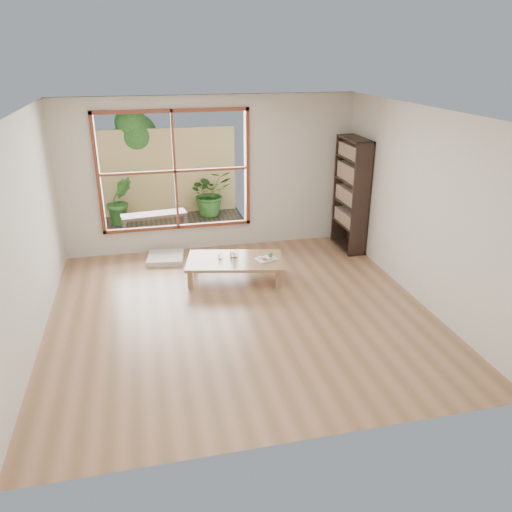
{
  "coord_description": "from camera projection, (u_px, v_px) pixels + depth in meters",
  "views": [
    {
      "loc": [
        -1.12,
        -5.83,
        3.27
      ],
      "look_at": [
        0.35,
        0.54,
        0.55
      ],
      "focal_mm": 35.0,
      "sensor_mm": 36.0,
      "label": 1
    }
  ],
  "objects": [
    {
      "name": "glass_tall",
      "position": [
        235.0,
        256.0,
        7.53
      ],
      "size": [
        0.07,
        0.07,
        0.14
      ],
      "primitive_type": "cylinder",
      "color": "silver",
      "rests_on": "low_table"
    },
    {
      "name": "glass_short",
      "position": [
        232.0,
        255.0,
        7.62
      ],
      "size": [
        0.07,
        0.07,
        0.1
      ],
      "primitive_type": "cylinder",
      "color": "silver",
      "rests_on": "low_table"
    },
    {
      "name": "shrub_right",
      "position": [
        210.0,
        193.0,
        10.38
      ],
      "size": [
        1.02,
        0.94,
        0.95
      ],
      "primitive_type": "imported",
      "rotation": [
        0.0,
        0.0,
        0.26
      ],
      "color": "#346A27",
      "rests_on": "deck"
    },
    {
      "name": "ground",
      "position": [
        240.0,
        311.0,
        6.74
      ],
      "size": [
        5.0,
        5.0,
        0.0
      ],
      "primitive_type": "plane",
      "color": "#AD7956",
      "rests_on": "ground"
    },
    {
      "name": "bookshelf",
      "position": [
        351.0,
        195.0,
        8.54
      ],
      "size": [
        0.31,
        0.87,
        1.93
      ],
      "primitive_type": "cube",
      "color": "black",
      "rests_on": "ground"
    },
    {
      "name": "garden_tree",
      "position": [
        132.0,
        136.0,
        10.22
      ],
      "size": [
        1.04,
        0.85,
        2.22
      ],
      "color": "#4C3D2D",
      "rests_on": "ground"
    },
    {
      "name": "floor_cushion",
      "position": [
        166.0,
        258.0,
        8.34
      ],
      "size": [
        0.66,
        0.66,
        0.08
      ],
      "primitive_type": "cube",
      "rotation": [
        0.0,
        0.0,
        -0.14
      ],
      "color": "beige",
      "rests_on": "ground"
    },
    {
      "name": "garden_bench",
      "position": [
        154.0,
        217.0,
        9.41
      ],
      "size": [
        1.24,
        0.5,
        0.38
      ],
      "rotation": [
        0.0,
        0.0,
        0.12
      ],
      "color": "black",
      "rests_on": "deck"
    },
    {
      "name": "food_tray",
      "position": [
        267.0,
        258.0,
        7.57
      ],
      "size": [
        0.36,
        0.31,
        0.1
      ],
      "rotation": [
        0.0,
        0.0,
        0.33
      ],
      "color": "white",
      "rests_on": "low_table"
    },
    {
      "name": "low_table",
      "position": [
        235.0,
        262.0,
        7.59
      ],
      "size": [
        1.58,
        1.1,
        0.31
      ],
      "rotation": [
        0.0,
        0.0,
        -0.22
      ],
      "color": "#9E744C",
      "rests_on": "ground"
    },
    {
      "name": "glass_small",
      "position": [
        220.0,
        257.0,
        7.58
      ],
      "size": [
        0.06,
        0.06,
        0.08
      ],
      "primitive_type": "cylinder",
      "color": "silver",
      "rests_on": "low_table"
    },
    {
      "name": "shrub_left",
      "position": [
        120.0,
        201.0,
        9.83
      ],
      "size": [
        0.63,
        0.56,
        0.96
      ],
      "primitive_type": "imported",
      "rotation": [
        0.0,
        0.0,
        0.3
      ],
      "color": "#346A27",
      "rests_on": "deck"
    },
    {
      "name": "glass_mid",
      "position": [
        236.0,
        254.0,
        7.64
      ],
      "size": [
        0.08,
        0.08,
        0.11
      ],
      "primitive_type": "cylinder",
      "color": "silver",
      "rests_on": "low_table"
    },
    {
      "name": "deck",
      "position": [
        175.0,
        229.0,
        9.82
      ],
      "size": [
        2.8,
        2.0,
        0.05
      ],
      "primitive_type": "cube",
      "color": "#383128",
      "rests_on": "ground"
    },
    {
      "name": "bamboo_fence",
      "position": [
        168.0,
        172.0,
        10.37
      ],
      "size": [
        2.8,
        0.06,
        1.8
      ],
      "primitive_type": "cube",
      "color": "tan",
      "rests_on": "ground"
    }
  ]
}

